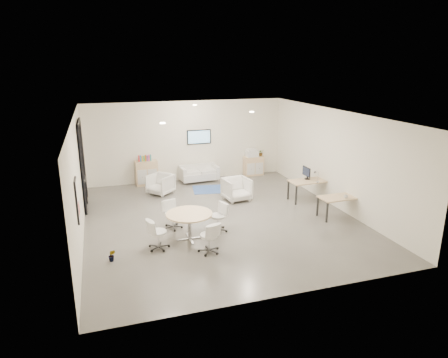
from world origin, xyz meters
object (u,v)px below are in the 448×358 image
at_px(sideboard_right, 253,166).
at_px(round_table, 189,216).
at_px(sideboard_left, 147,173).
at_px(armchair_right, 237,188).
at_px(armchair_left, 160,183).
at_px(desk_rear, 309,182).
at_px(loveseat, 199,174).
at_px(desk_front, 340,199).

relative_size(sideboard_right, round_table, 0.66).
distance_m(sideboard_left, sideboard_right, 4.51).
relative_size(sideboard_right, armchair_right, 0.94).
xyz_separation_m(sideboard_right, armchair_left, (-4.18, -1.33, -0.00)).
distance_m(sideboard_left, desk_rear, 6.27).
distance_m(loveseat, armchair_right, 2.75).
bearing_deg(desk_rear, sideboard_right, 97.53).
xyz_separation_m(armchair_left, armchair_right, (2.43, -1.49, 0.03)).
bearing_deg(sideboard_left, desk_front, -45.02).
height_order(sideboard_left, round_table, sideboard_left).
relative_size(sideboard_left, armchair_left, 1.18).
bearing_deg(loveseat, sideboard_right, -0.96).
height_order(sideboard_right, desk_rear, sideboard_right).
bearing_deg(round_table, sideboard_left, 94.84).
height_order(sideboard_left, sideboard_right, sideboard_left).
relative_size(sideboard_left, armchair_right, 1.10).
bearing_deg(desk_rear, round_table, -160.60).
distance_m(armchair_left, armchair_right, 2.85).
distance_m(desk_rear, desk_front, 1.71).
height_order(armchair_right, round_table, armchair_right).
xyz_separation_m(sideboard_left, armchair_left, (0.33, -1.31, -0.07)).
bearing_deg(armchair_left, round_table, -40.35).
distance_m(desk_front, round_table, 4.81).
relative_size(desk_rear, round_table, 1.13).
bearing_deg(armchair_right, sideboard_right, 50.35).
height_order(sideboard_right, round_table, sideboard_right).
bearing_deg(armchair_left, sideboard_left, 151.92).
bearing_deg(desk_front, loveseat, 120.26).
distance_m(sideboard_left, loveseat, 2.08).
bearing_deg(sideboard_left, sideboard_right, 0.28).
relative_size(armchair_left, desk_rear, 0.57).
distance_m(armchair_right, desk_front, 3.53).
bearing_deg(armchair_right, desk_front, -52.44).
height_order(loveseat, desk_rear, desk_rear).
height_order(armchair_right, desk_rear, armchair_right).
bearing_deg(round_table, loveseat, 73.21).
xyz_separation_m(loveseat, armchair_left, (-1.74, -1.17, 0.10)).
bearing_deg(sideboard_left, loveseat, -3.72).
bearing_deg(loveseat, sideboard_left, 171.65).
height_order(loveseat, armchair_left, armchair_left).
bearing_deg(armchair_left, desk_front, 9.05).
bearing_deg(desk_rear, desk_front, -88.92).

